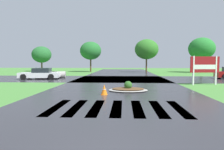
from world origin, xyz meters
TOP-DOWN VIEW (x-y plane):
  - asphalt_roadway at (0.00, 10.00)m, footprint 10.38×80.00m
  - asphalt_cross_road at (0.00, 20.19)m, footprint 90.00×9.34m
  - crosswalk_stripes at (-0.00, 4.97)m, footprint 5.85×3.43m
  - estate_billboard at (7.33, 14.43)m, footprint 2.62×0.49m
  - median_island at (0.61, 10.34)m, footprint 2.71×2.14m
  - car_blue_compact at (-9.42, 19.54)m, footprint 4.67×2.56m
  - drainage_pipe_stack at (-8.64, 20.90)m, footprint 3.63×1.39m
  - traffic_cone at (-0.89, 8.49)m, footprint 0.41×0.41m
  - background_treeline at (-1.03, 35.39)m, footprint 44.68×6.88m

SIDE VIEW (x-z plane):
  - asphalt_roadway at x=0.00m, z-range 0.00..0.01m
  - asphalt_cross_road at x=0.00m, z-range 0.00..0.01m
  - crosswalk_stripes at x=0.00m, z-range 0.00..0.01m
  - median_island at x=0.61m, z-range -0.20..0.48m
  - traffic_cone at x=-0.89m, z-range -0.01..0.63m
  - drainage_pipe_stack at x=-8.64m, z-range 0.00..0.82m
  - car_blue_compact at x=-9.42m, z-range -0.05..1.21m
  - estate_billboard at x=7.33m, z-range 0.39..2.91m
  - background_treeline at x=-1.03m, z-range 0.89..7.22m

